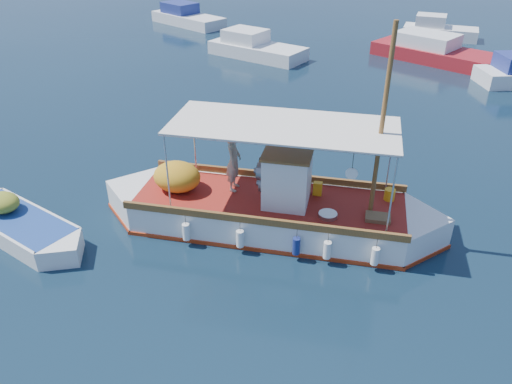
% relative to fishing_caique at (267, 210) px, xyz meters
% --- Properties ---
extents(ground, '(160.00, 160.00, 0.00)m').
position_rel_fishing_caique_xyz_m(ground, '(0.69, -0.65, -0.57)').
color(ground, black).
rests_on(ground, ground).
extents(fishing_caique, '(10.40, 4.29, 6.46)m').
position_rel_fishing_caique_xyz_m(fishing_caique, '(0.00, 0.00, 0.00)').
color(fishing_caique, white).
rests_on(fishing_caique, ground).
extents(dinghy, '(5.37, 2.30, 1.34)m').
position_rel_fishing_caique_xyz_m(dinghy, '(-6.62, -3.36, -0.29)').
color(dinghy, white).
rests_on(dinghy, ground).
extents(bg_boat_nw, '(6.59, 3.63, 1.80)m').
position_rel_fishing_caique_xyz_m(bg_boat_nw, '(-8.05, 17.50, -0.08)').
color(bg_boat_nw, silver).
rests_on(bg_boat_nw, ground).
extents(bg_boat_n, '(9.30, 5.68, 1.80)m').
position_rel_fishing_caique_xyz_m(bg_boat_n, '(2.95, 20.92, -0.08)').
color(bg_boat_n, maroon).
rests_on(bg_boat_n, ground).
extents(bg_boat_far_w, '(7.00, 4.43, 1.80)m').
position_rel_fishing_caique_xyz_m(bg_boat_far_w, '(-16.92, 24.08, -0.08)').
color(bg_boat_far_w, silver).
rests_on(bg_boat_far_w, ground).
extents(bg_boat_far_n, '(5.17, 2.26, 1.80)m').
position_rel_fishing_caique_xyz_m(bg_boat_far_n, '(2.10, 27.28, -0.08)').
color(bg_boat_far_n, silver).
rests_on(bg_boat_far_n, ground).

